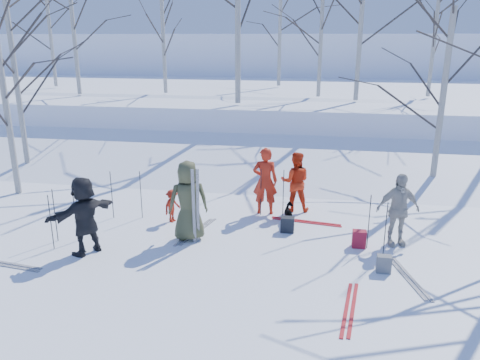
% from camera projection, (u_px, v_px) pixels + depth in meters
% --- Properties ---
extents(ground, '(120.00, 120.00, 0.00)m').
position_uv_depth(ground, '(229.00, 251.00, 10.96)').
color(ground, white).
rests_on(ground, ground).
extents(snow_ramp, '(70.00, 9.49, 4.12)m').
position_uv_depth(snow_ramp, '(265.00, 167.00, 17.51)').
color(snow_ramp, white).
rests_on(snow_ramp, ground).
extents(snow_plateau, '(70.00, 18.00, 2.20)m').
position_uv_depth(snow_plateau, '(286.00, 106.00, 26.68)').
color(snow_plateau, white).
rests_on(snow_plateau, ground).
extents(far_hill, '(90.00, 30.00, 6.00)m').
position_uv_depth(far_hill, '(303.00, 66.00, 46.17)').
color(far_hill, white).
rests_on(far_hill, ground).
extents(skier_olive_center, '(1.14, 0.95, 1.99)m').
position_uv_depth(skier_olive_center, '(188.00, 201.00, 11.37)').
color(skier_olive_center, '#404328').
rests_on(skier_olive_center, ground).
extents(skier_red_north, '(0.73, 0.50, 1.92)m').
position_uv_depth(skier_red_north, '(265.00, 181.00, 13.06)').
color(skier_red_north, '#B22110').
rests_on(skier_red_north, ground).
extents(skier_redor_behind, '(0.88, 0.70, 1.73)m').
position_uv_depth(skier_redor_behind, '(295.00, 182.00, 13.31)').
color(skier_redor_behind, red).
rests_on(skier_redor_behind, ground).
extents(skier_red_seated, '(0.52, 0.67, 0.91)m').
position_uv_depth(skier_red_seated, '(172.00, 206.00, 12.61)').
color(skier_red_seated, '#B22110').
rests_on(skier_red_seated, ground).
extents(skier_cream_east, '(1.12, 0.68, 1.78)m').
position_uv_depth(skier_cream_east, '(398.00, 210.00, 11.09)').
color(skier_cream_east, beige).
rests_on(skier_cream_east, ground).
extents(skier_grey_west, '(1.36, 1.74, 1.84)m').
position_uv_depth(skier_grey_west, '(84.00, 215.00, 10.65)').
color(skier_grey_west, black).
rests_on(skier_grey_west, ground).
extents(dog, '(0.48, 0.71, 0.55)m').
position_uv_depth(dog, '(290.00, 214.00, 12.51)').
color(dog, black).
rests_on(dog, ground).
extents(upright_ski_left, '(0.09, 0.16, 1.90)m').
position_uv_depth(upright_ski_left, '(194.00, 207.00, 11.10)').
color(upright_ski_left, silver).
rests_on(upright_ski_left, ground).
extents(upright_ski_right, '(0.15, 0.23, 1.89)m').
position_uv_depth(upright_ski_right, '(198.00, 206.00, 11.16)').
color(upright_ski_right, silver).
rests_on(upright_ski_right, ground).
extents(ski_pair_a, '(1.15, 2.00, 0.02)m').
position_uv_depth(ski_pair_a, '(408.00, 277.00, 9.78)').
color(ski_pair_a, silver).
rests_on(ski_pair_a, ground).
extents(ski_pair_b, '(1.12, 2.00, 0.02)m').
position_uv_depth(ski_pair_b, '(196.00, 231.00, 12.05)').
color(ski_pair_b, silver).
rests_on(ski_pair_b, ground).
extents(ski_pair_c, '(0.75, 1.96, 0.02)m').
position_uv_depth(ski_pair_c, '(306.00, 222.00, 12.69)').
color(ski_pair_c, '#AC181E').
rests_on(ski_pair_c, ground).
extents(ski_pair_d, '(0.71, 1.95, 0.02)m').
position_uv_depth(ski_pair_d, '(350.00, 309.00, 8.64)').
color(ski_pair_d, '#AC181E').
rests_on(ski_pair_d, ground).
extents(ski_pair_e, '(0.69, 1.95, 0.02)m').
position_uv_depth(ski_pair_e, '(4.00, 264.00, 10.33)').
color(ski_pair_e, silver).
rests_on(ski_pair_e, ground).
extents(ski_pole_a, '(0.02, 0.02, 1.34)m').
position_uv_depth(ski_pole_a, '(261.00, 192.00, 13.02)').
color(ski_pole_a, black).
rests_on(ski_pole_a, ground).
extents(ski_pole_b, '(0.02, 0.02, 1.34)m').
position_uv_depth(ski_pole_b, '(75.00, 215.00, 11.33)').
color(ski_pole_b, black).
rests_on(ski_pole_b, ground).
extents(ski_pole_c, '(0.02, 0.02, 1.34)m').
position_uv_depth(ski_pole_c, '(283.00, 193.00, 12.95)').
color(ski_pole_c, black).
rests_on(ski_pole_c, ground).
extents(ski_pole_d, '(0.02, 0.02, 1.34)m').
position_uv_depth(ski_pole_d, '(385.00, 231.00, 10.45)').
color(ski_pole_d, black).
rests_on(ski_pole_d, ground).
extents(ski_pole_e, '(0.02, 0.02, 1.34)m').
position_uv_depth(ski_pole_e, '(51.00, 222.00, 10.91)').
color(ski_pole_e, black).
rests_on(ski_pole_e, ground).
extents(ski_pole_f, '(0.02, 0.02, 1.34)m').
position_uv_depth(ski_pole_f, '(55.00, 215.00, 11.33)').
color(ski_pole_f, black).
rests_on(ski_pole_f, ground).
extents(ski_pole_g, '(0.02, 0.02, 1.34)m').
position_uv_depth(ski_pole_g, '(112.00, 195.00, 12.80)').
color(ski_pole_g, black).
rests_on(ski_pole_g, ground).
extents(ski_pole_h, '(0.02, 0.02, 1.34)m').
position_uv_depth(ski_pole_h, '(141.00, 195.00, 12.81)').
color(ski_pole_h, black).
rests_on(ski_pole_h, ground).
extents(ski_pole_i, '(0.02, 0.02, 1.34)m').
position_uv_depth(ski_pole_i, '(369.00, 222.00, 10.94)').
color(ski_pole_i, black).
rests_on(ski_pole_i, ground).
extents(backpack_red, '(0.32, 0.22, 0.42)m').
position_uv_depth(backpack_red, '(359.00, 239.00, 11.13)').
color(backpack_red, maroon).
rests_on(backpack_red, ground).
extents(backpack_grey, '(0.30, 0.20, 0.38)m').
position_uv_depth(backpack_grey, '(384.00, 264.00, 9.95)').
color(backpack_grey, '#5A5E62').
rests_on(backpack_grey, ground).
extents(backpack_dark, '(0.34, 0.24, 0.40)m').
position_uv_depth(backpack_dark, '(287.00, 225.00, 12.01)').
color(backpack_dark, black).
rests_on(backpack_dark, ground).
extents(birch_plateau_a, '(4.05, 4.05, 4.92)m').
position_uv_depth(birch_plateau_a, '(163.00, 40.00, 22.11)').
color(birch_plateau_a, silver).
rests_on(birch_plateau_a, snow_plateau).
extents(birch_plateau_b, '(4.62, 4.62, 5.75)m').
position_uv_depth(birch_plateau_b, '(74.00, 31.00, 21.44)').
color(birch_plateau_b, silver).
rests_on(birch_plateau_b, snow_plateau).
extents(birch_plateau_c, '(4.41, 4.41, 5.44)m').
position_uv_depth(birch_plateau_c, '(50.00, 35.00, 25.03)').
color(birch_plateau_c, silver).
rests_on(birch_plateau_c, snow_plateau).
extents(birch_plateau_d, '(5.13, 5.13, 6.47)m').
position_uv_depth(birch_plateau_d, '(361.00, 21.00, 19.20)').
color(birch_plateau_d, silver).
rests_on(birch_plateau_d, snow_plateau).
extents(birch_plateau_e, '(4.00, 4.00, 4.86)m').
position_uv_depth(birch_plateau_e, '(321.00, 41.00, 20.69)').
color(birch_plateau_e, silver).
rests_on(birch_plateau_e, snow_plateau).
extents(birch_plateau_g, '(6.04, 6.04, 7.77)m').
position_uv_depth(birch_plateau_g, '(238.00, 3.00, 18.18)').
color(birch_plateau_g, silver).
rests_on(birch_plateau_g, snow_plateau).
extents(birch_plateau_h, '(4.67, 4.67, 5.82)m').
position_uv_depth(birch_plateau_h, '(280.00, 31.00, 25.30)').
color(birch_plateau_h, silver).
rests_on(birch_plateau_h, snow_plateau).
extents(birch_plateau_i, '(3.88, 3.88, 4.68)m').
position_uv_depth(birch_plateau_i, '(434.00, 43.00, 20.77)').
color(birch_plateau_i, silver).
rests_on(birch_plateau_i, snow_plateau).
extents(birch_edge_a, '(4.80, 4.80, 6.01)m').
position_uv_depth(birch_edge_a, '(5.00, 99.00, 14.18)').
color(birch_edge_a, silver).
rests_on(birch_edge_a, ground).
extents(birch_edge_d, '(4.80, 4.80, 6.00)m').
position_uv_depth(birch_edge_d, '(18.00, 90.00, 16.52)').
color(birch_edge_d, silver).
rests_on(birch_edge_d, ground).
extents(birch_edge_e, '(4.59, 4.59, 5.70)m').
position_uv_depth(birch_edge_e, '(442.00, 103.00, 14.56)').
color(birch_edge_e, silver).
rests_on(birch_edge_e, ground).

